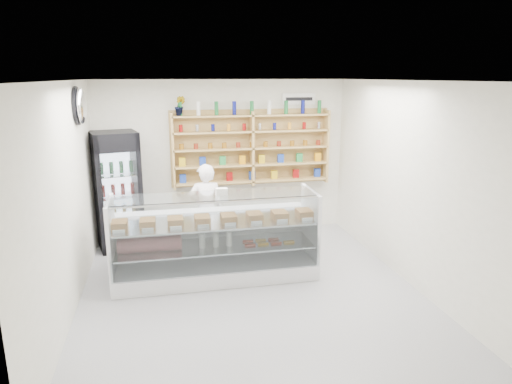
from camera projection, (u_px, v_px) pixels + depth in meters
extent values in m
plane|color=#A1A1A5|center=(250.00, 290.00, 6.27)|extent=(5.00, 5.00, 0.00)
plane|color=white|center=(249.00, 81.00, 5.57)|extent=(5.00, 5.00, 0.00)
plane|color=silver|center=(223.00, 158.00, 8.29)|extent=(4.50, 0.00, 4.50)
plane|color=silver|center=(311.00, 268.00, 3.55)|extent=(4.50, 0.00, 4.50)
plane|color=silver|center=(66.00, 201.00, 5.47)|extent=(0.00, 5.00, 5.00)
plane|color=silver|center=(407.00, 183.00, 6.37)|extent=(0.00, 5.00, 5.00)
cube|color=white|center=(216.00, 270.00, 6.63)|extent=(2.88, 0.82, 0.24)
cube|color=white|center=(212.00, 234.00, 6.88)|extent=(2.88, 0.05, 0.61)
cube|color=silver|center=(216.00, 246.00, 6.53)|extent=(2.77, 0.72, 0.02)
cube|color=silver|center=(215.00, 222.00, 6.45)|extent=(2.83, 0.75, 0.02)
cube|color=silver|center=(219.00, 238.00, 6.10)|extent=(2.83, 0.12, 1.01)
cube|color=silver|center=(215.00, 196.00, 6.30)|extent=(2.83, 0.57, 0.01)
imported|color=white|center=(206.00, 210.00, 7.38)|extent=(0.56, 0.38, 1.51)
cube|color=black|center=(118.00, 191.00, 7.64)|extent=(0.86, 0.84, 1.98)
cube|color=#2A0537|center=(107.00, 144.00, 7.12)|extent=(0.69, 0.19, 0.28)
cube|color=silver|center=(111.00, 201.00, 7.33)|extent=(0.58, 0.15, 1.56)
cube|color=tan|center=(173.00, 151.00, 7.91)|extent=(0.04, 0.28, 1.33)
cube|color=tan|center=(252.00, 148.00, 8.19)|extent=(0.04, 0.28, 1.33)
cube|color=tan|center=(326.00, 146.00, 8.47)|extent=(0.04, 0.28, 1.33)
cube|color=tan|center=(252.00, 180.00, 8.34)|extent=(2.80, 0.28, 0.03)
cube|color=tan|center=(252.00, 164.00, 8.26)|extent=(2.80, 0.28, 0.03)
cube|color=tan|center=(252.00, 148.00, 8.19)|extent=(2.80, 0.28, 0.03)
cube|color=tan|center=(252.00, 131.00, 8.12)|extent=(2.80, 0.28, 0.03)
cube|color=tan|center=(252.00, 115.00, 8.05)|extent=(2.80, 0.28, 0.03)
imported|color=#1E6626|center=(180.00, 106.00, 7.75)|extent=(0.22, 0.20, 0.33)
ellipsoid|color=silver|center=(81.00, 106.00, 6.37)|extent=(0.15, 0.50, 0.50)
cube|color=white|center=(299.00, 99.00, 8.28)|extent=(0.62, 0.03, 0.20)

